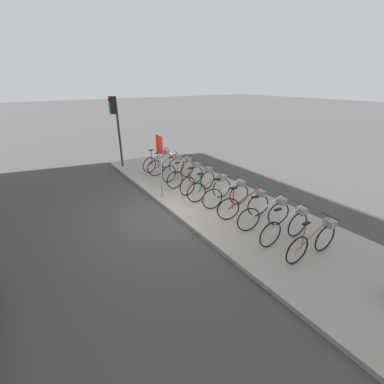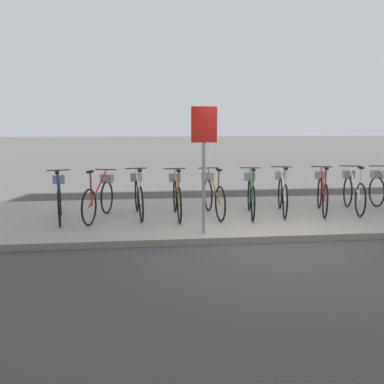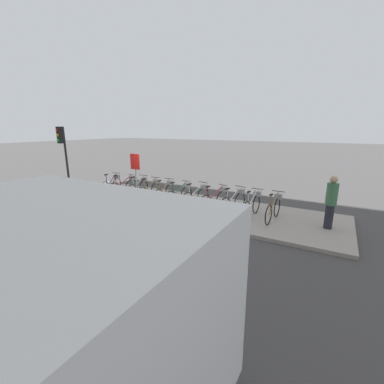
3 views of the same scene
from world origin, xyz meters
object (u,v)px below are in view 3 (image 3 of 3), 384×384
Objects in this scene: parked_bicycle_0 at (112,184)px; parked_bicycle_4 at (165,192)px; parked_bicycle_10 at (274,208)px; truck at (29,297)px; traffic_light at (63,147)px; sign_post at (136,172)px; parked_bicycle_5 at (180,194)px; parked_bicycle_3 at (151,190)px; pedestrian at (331,201)px; parked_bicycle_1 at (125,186)px; parked_bicycle_7 at (216,199)px; parked_bicycle_2 at (139,187)px; parked_bicycle_8 at (234,201)px; parked_bicycle_9 at (253,204)px; parked_bicycle_6 at (197,196)px.

parked_bicycle_4 is (3.16, 0.08, 0.00)m from parked_bicycle_0.
truck is at bearing -97.74° from parked_bicycle_10.
traffic_light is 1.47× the size of sign_post.
parked_bicycle_4 is 0.37× the size of truck.
parked_bicycle_5 is at bearing -179.27° from parked_bicycle_10.
pedestrian reaches higher than parked_bicycle_3.
parked_bicycle_1 is 0.75× the size of sign_post.
traffic_light is (-2.36, -1.39, 1.89)m from parked_bicycle_1.
traffic_light is (-7.15, -1.46, 1.89)m from parked_bicycle_7.
parked_bicycle_2 is 6.28m from parked_bicycle_10.
parked_bicycle_2 is at bearing 123.96° from truck.
truck is (2.84, -7.62, 0.90)m from parked_bicycle_5.
parked_bicycle_10 is (4.70, -0.01, 0.00)m from parked_bicycle_4.
parked_bicycle_5 is 5.63m from pedestrian.
parked_bicycle_8 is 0.75m from parked_bicycle_9.
parked_bicycle_1 is 4.79m from parked_bicycle_7.
truck is at bearing -80.97° from parked_bicycle_7.
pedestrian reaches higher than parked_bicycle_7.
parked_bicycle_1 is at bearing 179.90° from parked_bicycle_5.
parked_bicycle_2 is 5.51m from parked_bicycle_9.
parked_bicycle_6 and parked_bicycle_9 have the same top height.
pedestrian is (1.73, 0.08, 0.46)m from parked_bicycle_10.
parked_bicycle_2 is 3.13m from parked_bicycle_6.
parked_bicycle_1 is 6.28m from parked_bicycle_9.
sign_post is at bearing -51.32° from parked_bicycle_2.
parked_bicycle_1 is 0.98× the size of parked_bicycle_2.
parked_bicycle_0 is 7.86m from parked_bicycle_10.
parked_bicycle_2 and parked_bicycle_7 have the same top height.
parked_bicycle_7 is 1.49m from parked_bicycle_9.
parked_bicycle_7 is 0.35× the size of truck.
parked_bicycle_0 is 1.03× the size of parked_bicycle_7.
parked_bicycle_8 is (0.75, 0.06, 0.00)m from parked_bicycle_7.
parked_bicycle_8 is at bearing -0.00° from parked_bicycle_6.
parked_bicycle_0 is 0.99× the size of parked_bicycle_2.
parked_bicycle_2 is at bearing 179.00° from parked_bicycle_10.
traffic_light is at bearing -169.11° from parked_bicycle_8.
parked_bicycle_0 and parked_bicycle_4 have the same top height.
sign_post is (1.19, -1.49, 1.05)m from parked_bicycle_2.
truck is (1.22, -7.69, 0.90)m from parked_bicycle_7.
sign_post reaches higher than parked_bicycle_9.
parked_bicycle_5 is (0.82, -0.06, 0.00)m from parked_bicycle_4.
parked_bicycle_0 is 9.60m from pedestrian.
truck is at bearing -86.48° from parked_bicycle_8.
traffic_light reaches higher than pedestrian.
parked_bicycle_2 is 0.97× the size of pedestrian.
traffic_light is (-8.64, -1.45, 1.89)m from parked_bicycle_9.
parked_bicycle_4 is 1.02× the size of parked_bicycle_6.
parked_bicycle_0 is at bearing 154.57° from sign_post.
parked_bicycle_5 is 1.62m from parked_bicycle_7.
parked_bicycle_1 is 0.51× the size of traffic_light.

